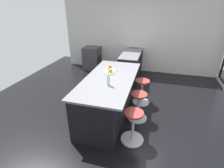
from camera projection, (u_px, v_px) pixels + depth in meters
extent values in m
plane|color=black|center=(122.00, 108.00, 4.31)|extent=(7.40, 7.40, 0.00)
cube|color=beige|center=(140.00, 32.00, 6.12)|extent=(0.12, 5.69, 2.91)
cube|color=black|center=(133.00, 62.00, 6.30)|extent=(2.53, 0.60, 0.86)
cube|color=slate|center=(134.00, 50.00, 6.10)|extent=(2.53, 0.60, 0.03)
cube|color=#38383D|center=(135.00, 49.00, 6.40)|extent=(0.44, 0.36, 0.12)
cylinder|color=#B7B7BC|center=(131.00, 43.00, 6.34)|extent=(0.02, 0.02, 0.28)
cube|color=#38383D|center=(92.00, 58.00, 6.68)|extent=(0.60, 0.60, 0.86)
cube|color=black|center=(100.00, 60.00, 6.63)|extent=(0.44, 0.01, 0.32)
cube|color=black|center=(108.00, 97.00, 3.90)|extent=(2.17, 0.84, 0.90)
cube|color=slate|center=(110.00, 79.00, 3.69)|extent=(2.23, 1.04, 0.04)
cylinder|color=#B7B7BC|center=(141.00, 102.00, 4.54)|extent=(0.44, 0.44, 0.03)
cylinder|color=#B7B7BC|center=(142.00, 92.00, 4.41)|extent=(0.05, 0.05, 0.59)
cylinder|color=maroon|center=(143.00, 81.00, 4.27)|extent=(0.36, 0.36, 0.04)
cylinder|color=#B7B7BC|center=(137.00, 118.00, 3.92)|extent=(0.44, 0.44, 0.03)
cylinder|color=#B7B7BC|center=(138.00, 107.00, 3.79)|extent=(0.05, 0.05, 0.59)
cylinder|color=maroon|center=(139.00, 94.00, 3.66)|extent=(0.36, 0.36, 0.04)
cylinder|color=#B7B7BC|center=(132.00, 139.00, 3.31)|extent=(0.44, 0.44, 0.03)
cylinder|color=#B7B7BC|center=(133.00, 127.00, 3.18)|extent=(0.05, 0.05, 0.59)
cylinder|color=maroon|center=(134.00, 113.00, 3.05)|extent=(0.36, 0.36, 0.04)
cube|color=tan|center=(110.00, 71.00, 4.00)|extent=(0.36, 0.24, 0.02)
sphere|color=red|center=(110.00, 67.00, 4.09)|extent=(0.09, 0.09, 0.09)
sphere|color=#609E2D|center=(111.00, 70.00, 3.90)|extent=(0.09, 0.09, 0.09)
sphere|color=gold|center=(108.00, 69.00, 4.01)|extent=(0.08, 0.08, 0.08)
cylinder|color=silver|center=(108.00, 80.00, 3.31)|extent=(0.06, 0.06, 0.22)
cylinder|color=silver|center=(108.00, 73.00, 3.24)|extent=(0.03, 0.03, 0.08)
cylinder|color=#B7B7BC|center=(108.00, 71.00, 3.22)|extent=(0.03, 0.03, 0.02)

